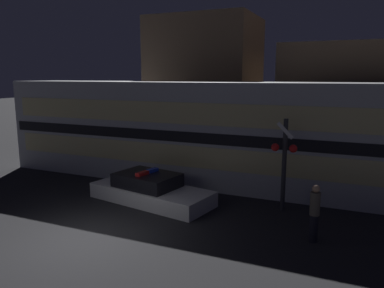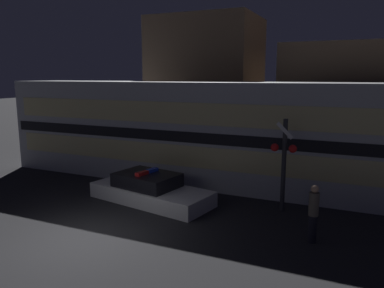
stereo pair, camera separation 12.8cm
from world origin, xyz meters
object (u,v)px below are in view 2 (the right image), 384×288
object	(u,v)px
crossing_signal_near	(284,159)
police_car	(150,190)
train	(228,134)
pedestrian	(313,213)

from	to	relation	value
crossing_signal_near	police_car	bearing A→B (deg)	-168.33
police_car	crossing_signal_near	distance (m)	4.95
train	police_car	bearing A→B (deg)	-118.69
pedestrian	police_car	bearing A→B (deg)	168.80
train	crossing_signal_near	xyz separation A→B (m)	(2.81, -2.40, -0.34)
crossing_signal_near	train	bearing A→B (deg)	139.47
pedestrian	crossing_signal_near	size ratio (longest dim) A/B	0.52
train	pedestrian	world-z (taller)	train
crossing_signal_near	pedestrian	bearing A→B (deg)	-59.63
pedestrian	train	bearing A→B (deg)	131.84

